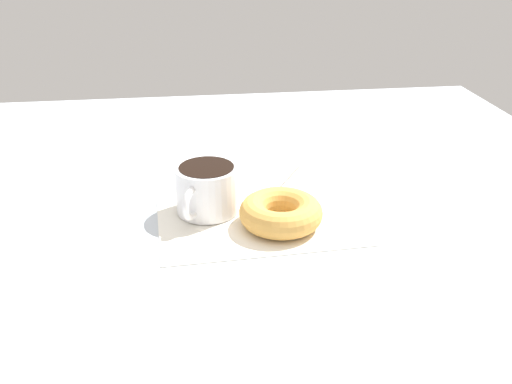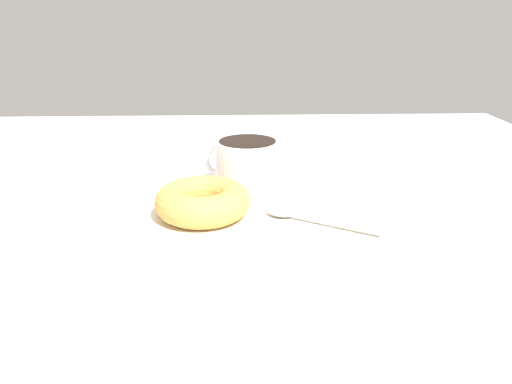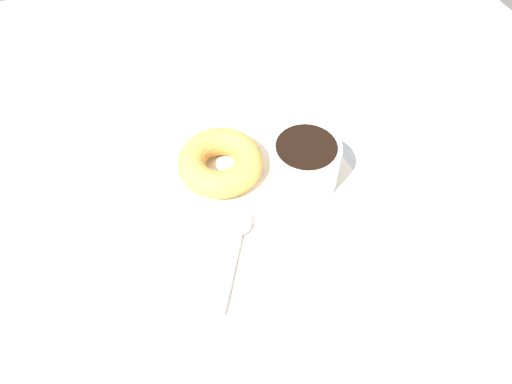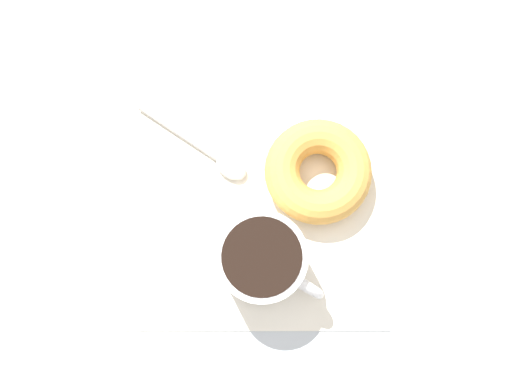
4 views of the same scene
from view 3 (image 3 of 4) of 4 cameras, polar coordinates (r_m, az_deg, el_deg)
ground_plane at (r=67.08cm, az=-0.27°, el=-0.64°), size 120.00×120.00×2.00cm
napkin at (r=65.20cm, az=-0.00°, el=-1.15°), size 29.62×29.62×0.30cm
coffee_cup at (r=64.88cm, az=5.58°, el=3.37°), size 11.01×8.96×6.83cm
donut at (r=66.98cm, az=-4.10°, el=3.40°), size 11.47×11.47×3.75cm
spoon at (r=61.51cm, az=-1.84°, el=-5.19°), size 12.90×8.61×0.90cm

